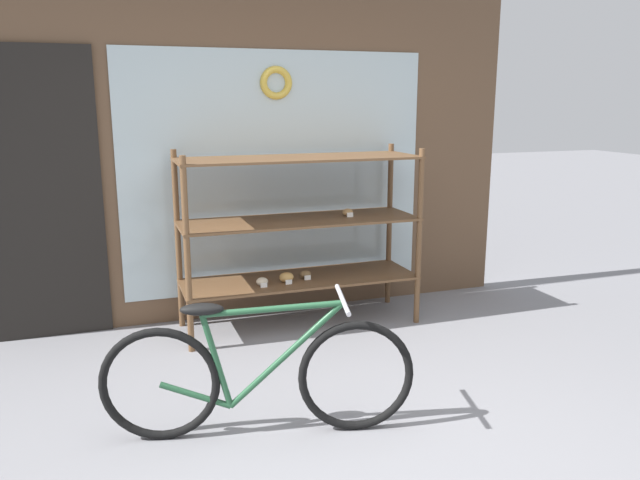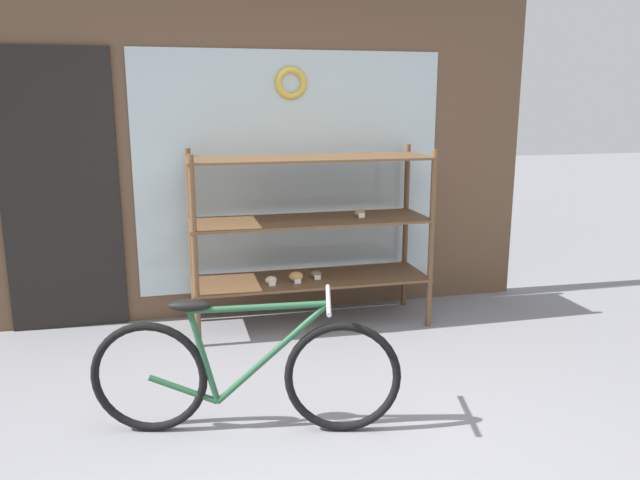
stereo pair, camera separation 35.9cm
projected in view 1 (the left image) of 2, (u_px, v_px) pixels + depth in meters
name	position (u px, v px, depth m)	size (l,w,h in m)	color
ground_plane	(376.00, 475.00, 2.94)	(30.00, 30.00, 0.00)	gray
storefront_facade	(243.00, 112.00, 4.83)	(4.42, 0.13, 3.37)	brown
display_case	(299.00, 224.00, 4.72)	(1.81, 0.58, 1.37)	brown
bicycle	(258.00, 375.00, 3.22)	(1.59, 0.54, 0.74)	black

